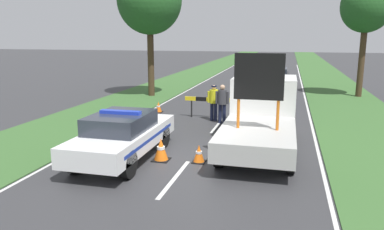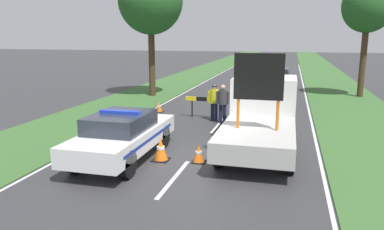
{
  "view_description": "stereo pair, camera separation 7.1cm",
  "coord_description": "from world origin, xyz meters",
  "px_view_note": "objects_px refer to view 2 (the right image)",
  "views": [
    {
      "loc": [
        2.84,
        -11.05,
        3.81
      ],
      "look_at": [
        -0.31,
        1.25,
        1.1
      ],
      "focal_mm": 35.0,
      "sensor_mm": 36.0,
      "label": 1
    },
    {
      "loc": [
        2.91,
        -11.03,
        3.81
      ],
      "look_at": [
        -0.31,
        1.25,
        1.1
      ],
      "focal_mm": 35.0,
      "sensor_mm": 36.0,
      "label": 2
    }
  ],
  "objects_px": {
    "traffic_cone_lane_edge": "(161,149)",
    "queued_car_sedan_black": "(276,78)",
    "roadside_tree_near_right": "(150,1)",
    "traffic_cone_behind_barrier": "(159,107)",
    "work_truck": "(262,113)",
    "traffic_cone_near_police": "(261,118)",
    "police_officer": "(214,100)",
    "queued_car_hatch_blue": "(270,89)",
    "traffic_cone_near_truck": "(291,121)",
    "road_barrier": "(218,101)",
    "police_car": "(123,135)",
    "traffic_cone_centre_front": "(199,154)",
    "roadside_tree_near_left": "(368,7)",
    "pedestrian_civilian": "(223,101)"
  },
  "relations": [
    {
      "from": "traffic_cone_lane_edge",
      "to": "queued_car_sedan_black",
      "type": "xyz_separation_m",
      "value": [
        2.76,
        17.32,
        0.45
      ]
    },
    {
      "from": "roadside_tree_near_right",
      "to": "traffic_cone_behind_barrier",
      "type": "bearing_deg",
      "value": -65.81
    },
    {
      "from": "work_truck",
      "to": "traffic_cone_near_police",
      "type": "xyz_separation_m",
      "value": [
        -0.24,
        3.11,
        -0.87
      ]
    },
    {
      "from": "work_truck",
      "to": "police_officer",
      "type": "bearing_deg",
      "value": -56.41
    },
    {
      "from": "traffic_cone_near_police",
      "to": "queued_car_hatch_blue",
      "type": "relative_size",
      "value": 0.13
    },
    {
      "from": "queued_car_sedan_black",
      "to": "traffic_cone_near_truck",
      "type": "bearing_deg",
      "value": 95.42
    },
    {
      "from": "road_barrier",
      "to": "traffic_cone_lane_edge",
      "type": "distance_m",
      "value": 6.41
    },
    {
      "from": "police_car",
      "to": "traffic_cone_centre_front",
      "type": "relative_size",
      "value": 8.79
    },
    {
      "from": "work_truck",
      "to": "queued_car_hatch_blue",
      "type": "distance_m",
      "value": 8.97
    },
    {
      "from": "traffic_cone_near_truck",
      "to": "queued_car_hatch_blue",
      "type": "distance_m",
      "value": 6.29
    },
    {
      "from": "police_officer",
      "to": "traffic_cone_lane_edge",
      "type": "relative_size",
      "value": 2.31
    },
    {
      "from": "traffic_cone_near_truck",
      "to": "roadside_tree_near_left",
      "type": "xyz_separation_m",
      "value": [
        4.17,
        9.43,
        5.19
      ]
    },
    {
      "from": "roadside_tree_near_right",
      "to": "police_officer",
      "type": "bearing_deg",
      "value": -48.86
    },
    {
      "from": "traffic_cone_lane_edge",
      "to": "queued_car_hatch_blue",
      "type": "height_order",
      "value": "queued_car_hatch_blue"
    },
    {
      "from": "queued_car_hatch_blue",
      "to": "roadside_tree_near_right",
      "type": "height_order",
      "value": "roadside_tree_near_right"
    },
    {
      "from": "traffic_cone_near_police",
      "to": "roadside_tree_near_right",
      "type": "distance_m",
      "value": 11.17
    },
    {
      "from": "road_barrier",
      "to": "pedestrian_civilian",
      "type": "height_order",
      "value": "pedestrian_civilian"
    },
    {
      "from": "traffic_cone_near_police",
      "to": "traffic_cone_centre_front",
      "type": "relative_size",
      "value": 1.01
    },
    {
      "from": "work_truck",
      "to": "traffic_cone_behind_barrier",
      "type": "distance_m",
      "value": 7.13
    },
    {
      "from": "traffic_cone_centre_front",
      "to": "roadside_tree_near_right",
      "type": "relative_size",
      "value": 0.07
    },
    {
      "from": "queued_car_hatch_blue",
      "to": "queued_car_sedan_black",
      "type": "xyz_separation_m",
      "value": [
        0.08,
        5.87,
        0.01
      ]
    },
    {
      "from": "pedestrian_civilian",
      "to": "roadside_tree_near_left",
      "type": "bearing_deg",
      "value": 50.87
    },
    {
      "from": "traffic_cone_near_police",
      "to": "traffic_cone_near_truck",
      "type": "bearing_deg",
      "value": -13.34
    },
    {
      "from": "police_car",
      "to": "roadside_tree_near_left",
      "type": "bearing_deg",
      "value": 61.63
    },
    {
      "from": "police_car",
      "to": "work_truck",
      "type": "height_order",
      "value": "work_truck"
    },
    {
      "from": "roadside_tree_near_right",
      "to": "pedestrian_civilian",
      "type": "bearing_deg",
      "value": -48.36
    },
    {
      "from": "road_barrier",
      "to": "traffic_cone_near_police",
      "type": "xyz_separation_m",
      "value": [
        2.05,
        -0.76,
        -0.54
      ]
    },
    {
      "from": "traffic_cone_centre_front",
      "to": "traffic_cone_behind_barrier",
      "type": "xyz_separation_m",
      "value": [
        -3.74,
        6.92,
        -0.01
      ]
    },
    {
      "from": "work_truck",
      "to": "traffic_cone_near_police",
      "type": "height_order",
      "value": "work_truck"
    },
    {
      "from": "road_barrier",
      "to": "traffic_cone_near_police",
      "type": "height_order",
      "value": "road_barrier"
    },
    {
      "from": "police_car",
      "to": "queued_car_hatch_blue",
      "type": "bearing_deg",
      "value": 75.07
    },
    {
      "from": "queued_car_hatch_blue",
      "to": "traffic_cone_near_police",
      "type": "bearing_deg",
      "value": 89.48
    },
    {
      "from": "pedestrian_civilian",
      "to": "traffic_cone_behind_barrier",
      "type": "height_order",
      "value": "pedestrian_civilian"
    },
    {
      "from": "traffic_cone_near_truck",
      "to": "roadside_tree_near_right",
      "type": "height_order",
      "value": "roadside_tree_near_right"
    },
    {
      "from": "work_truck",
      "to": "traffic_cone_centre_front",
      "type": "height_order",
      "value": "work_truck"
    },
    {
      "from": "police_car",
      "to": "traffic_cone_behind_barrier",
      "type": "distance_m",
      "value": 7.34
    },
    {
      "from": "police_car",
      "to": "road_barrier",
      "type": "xyz_separation_m",
      "value": [
        1.77,
        6.54,
        0.03
      ]
    },
    {
      "from": "pedestrian_civilian",
      "to": "roadside_tree_near_right",
      "type": "relative_size",
      "value": 0.21
    },
    {
      "from": "traffic_cone_centre_front",
      "to": "queued_car_hatch_blue",
      "type": "relative_size",
      "value": 0.13
    },
    {
      "from": "roadside_tree_near_left",
      "to": "road_barrier",
      "type": "bearing_deg",
      "value": -131.82
    },
    {
      "from": "traffic_cone_centre_front",
      "to": "traffic_cone_behind_barrier",
      "type": "height_order",
      "value": "traffic_cone_centre_front"
    },
    {
      "from": "roadside_tree_near_left",
      "to": "roadside_tree_near_right",
      "type": "relative_size",
      "value": 0.89
    },
    {
      "from": "police_car",
      "to": "police_officer",
      "type": "relative_size",
      "value": 2.98
    },
    {
      "from": "traffic_cone_near_police",
      "to": "traffic_cone_near_truck",
      "type": "distance_m",
      "value": 1.31
    },
    {
      "from": "police_car",
      "to": "traffic_cone_near_truck",
      "type": "distance_m",
      "value": 7.49
    },
    {
      "from": "road_barrier",
      "to": "queued_car_hatch_blue",
      "type": "relative_size",
      "value": 0.75
    },
    {
      "from": "traffic_cone_near_police",
      "to": "traffic_cone_lane_edge",
      "type": "distance_m",
      "value": 6.19
    },
    {
      "from": "traffic_cone_near_police",
      "to": "traffic_cone_near_truck",
      "type": "height_order",
      "value": "traffic_cone_near_truck"
    },
    {
      "from": "police_officer",
      "to": "roadside_tree_near_left",
      "type": "height_order",
      "value": "roadside_tree_near_left"
    },
    {
      "from": "traffic_cone_near_truck",
      "to": "queued_car_hatch_blue",
      "type": "xyz_separation_m",
      "value": [
        -1.22,
        6.15,
        0.5
      ]
    }
  ]
}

